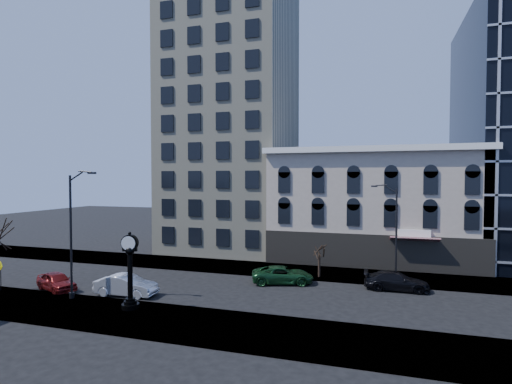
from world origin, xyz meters
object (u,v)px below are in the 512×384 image
(car_near_a, at_px, (56,281))
(car_near_b, at_px, (126,285))
(street_clock, at_px, (130,274))
(street_lamp_near, at_px, (79,200))
(warning_sign, at_px, (1,270))

(car_near_a, distance_m, car_near_b, 6.42)
(street_clock, xyz_separation_m, street_lamp_near, (-4.96, 0.78, 5.03))
(warning_sign, bearing_deg, street_clock, 17.43)
(street_clock, xyz_separation_m, warning_sign, (-12.74, 0.73, -0.79))
(street_clock, distance_m, warning_sign, 12.78)
(street_lamp_near, relative_size, car_near_b, 2.01)
(street_lamp_near, xyz_separation_m, car_near_b, (2.57, 2.12, -6.78))
(street_lamp_near, bearing_deg, street_clock, -12.28)
(warning_sign, relative_size, car_near_b, 0.49)
(street_clock, height_order, warning_sign, street_clock)
(street_lamp_near, height_order, warning_sign, street_lamp_near)
(warning_sign, xyz_separation_m, car_near_b, (10.35, 2.16, -0.96))
(street_clock, relative_size, car_near_a, 1.23)
(street_clock, distance_m, car_near_a, 9.31)
(street_clock, height_order, street_lamp_near, street_lamp_near)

